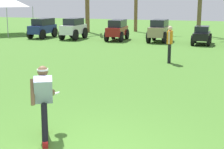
{
  "coord_description": "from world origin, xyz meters",
  "views": [
    {
      "loc": [
        2.19,
        -5.0,
        2.65
      ],
      "look_at": [
        -0.29,
        2.56,
        0.9
      ],
      "focal_mm": 55.0,
      "sensor_mm": 36.0,
      "label": 1
    }
  ],
  "objects_px": {
    "teammate_midfield": "(170,41)",
    "parked_car_slot_e": "(202,35)",
    "parked_car_slot_d": "(159,30)",
    "frisbee_in_flight": "(54,94)",
    "frisbee_thrower": "(44,98)",
    "parked_car_slot_b": "(74,28)",
    "event_tent": "(0,0)",
    "parked_car_slot_c": "(117,29)",
    "parked_car_slot_a": "(43,27)"
  },
  "relations": [
    {
      "from": "teammate_midfield",
      "to": "parked_car_slot_e",
      "type": "relative_size",
      "value": 0.71
    },
    {
      "from": "teammate_midfield",
      "to": "frisbee_in_flight",
      "type": "bearing_deg",
      "value": -97.49
    },
    {
      "from": "frisbee_thrower",
      "to": "event_tent",
      "type": "xyz_separation_m",
      "value": [
        -13.3,
        17.25,
        1.83
      ]
    },
    {
      "from": "teammate_midfield",
      "to": "parked_car_slot_c",
      "type": "height_order",
      "value": "teammate_midfield"
    },
    {
      "from": "parked_car_slot_c",
      "to": "parked_car_slot_e",
      "type": "xyz_separation_m",
      "value": [
        5.46,
        -0.48,
        -0.16
      ]
    },
    {
      "from": "parked_car_slot_e",
      "to": "parked_car_slot_a",
      "type": "bearing_deg",
      "value": 178.24
    },
    {
      "from": "frisbee_thrower",
      "to": "parked_car_slot_e",
      "type": "xyz_separation_m",
      "value": [
        1.93,
        15.62,
        -0.23
      ]
    },
    {
      "from": "parked_car_slot_c",
      "to": "event_tent",
      "type": "height_order",
      "value": "event_tent"
    },
    {
      "from": "parked_car_slot_e",
      "to": "frisbee_thrower",
      "type": "bearing_deg",
      "value": -97.03
    },
    {
      "from": "frisbee_thrower",
      "to": "parked_car_slot_e",
      "type": "distance_m",
      "value": 15.74
    },
    {
      "from": "frisbee_thrower",
      "to": "event_tent",
      "type": "bearing_deg",
      "value": 127.63
    },
    {
      "from": "teammate_midfield",
      "to": "parked_car_slot_e",
      "type": "xyz_separation_m",
      "value": [
        0.88,
        6.8,
        -0.38
      ]
    },
    {
      "from": "parked_car_slot_c",
      "to": "parked_car_slot_e",
      "type": "height_order",
      "value": "parked_car_slot_c"
    },
    {
      "from": "parked_car_slot_e",
      "to": "parked_car_slot_b",
      "type": "bearing_deg",
      "value": 178.25
    },
    {
      "from": "parked_car_slot_c",
      "to": "parked_car_slot_d",
      "type": "relative_size",
      "value": 1.03
    },
    {
      "from": "parked_car_slot_b",
      "to": "parked_car_slot_d",
      "type": "distance_m",
      "value": 5.84
    },
    {
      "from": "frisbee_in_flight",
      "to": "teammate_midfield",
      "type": "xyz_separation_m",
      "value": [
        1.09,
        8.31,
        0.19
      ]
    },
    {
      "from": "teammate_midfield",
      "to": "parked_car_slot_b",
      "type": "distance_m",
      "value": 10.39
    },
    {
      "from": "parked_car_slot_a",
      "to": "parked_car_slot_e",
      "type": "xyz_separation_m",
      "value": [
        10.9,
        -0.33,
        -0.16
      ]
    },
    {
      "from": "parked_car_slot_a",
      "to": "parked_car_slot_e",
      "type": "distance_m",
      "value": 10.91
    },
    {
      "from": "parked_car_slot_d",
      "to": "frisbee_in_flight",
      "type": "bearing_deg",
      "value": -87.46
    },
    {
      "from": "frisbee_thrower",
      "to": "parked_car_slot_b",
      "type": "bearing_deg",
      "value": 112.5
    },
    {
      "from": "parked_car_slot_c",
      "to": "frisbee_thrower",
      "type": "bearing_deg",
      "value": -77.63
    },
    {
      "from": "parked_car_slot_b",
      "to": "parked_car_slot_c",
      "type": "height_order",
      "value": "parked_car_slot_b"
    },
    {
      "from": "frisbee_in_flight",
      "to": "parked_car_slot_a",
      "type": "height_order",
      "value": "parked_car_slot_a"
    },
    {
      "from": "frisbee_in_flight",
      "to": "parked_car_slot_d",
      "type": "xyz_separation_m",
      "value": [
        -0.69,
        15.63,
        -0.0
      ]
    },
    {
      "from": "parked_car_slot_a",
      "to": "parked_car_slot_d",
      "type": "xyz_separation_m",
      "value": [
        8.23,
        0.18,
        0.02
      ]
    },
    {
      "from": "parked_car_slot_b",
      "to": "event_tent",
      "type": "xyz_separation_m",
      "value": [
        -6.72,
        1.37,
        1.88
      ]
    },
    {
      "from": "parked_car_slot_a",
      "to": "parked_car_slot_d",
      "type": "height_order",
      "value": "parked_car_slot_d"
    },
    {
      "from": "frisbee_thrower",
      "to": "parked_car_slot_a",
      "type": "bearing_deg",
      "value": 119.36
    },
    {
      "from": "parked_car_slot_d",
      "to": "parked_car_slot_e",
      "type": "distance_m",
      "value": 2.72
    },
    {
      "from": "parked_car_slot_b",
      "to": "parked_car_slot_e",
      "type": "xyz_separation_m",
      "value": [
        8.51,
        -0.26,
        -0.18
      ]
    },
    {
      "from": "parked_car_slot_a",
      "to": "event_tent",
      "type": "height_order",
      "value": "event_tent"
    },
    {
      "from": "parked_car_slot_b",
      "to": "parked_car_slot_c",
      "type": "distance_m",
      "value": 3.06
    },
    {
      "from": "parked_car_slot_e",
      "to": "event_tent",
      "type": "xyz_separation_m",
      "value": [
        -15.23,
        1.63,
        2.06
      ]
    },
    {
      "from": "teammate_midfield",
      "to": "parked_car_slot_d",
      "type": "bearing_deg",
      "value": 103.72
    },
    {
      "from": "parked_car_slot_a",
      "to": "parked_car_slot_e",
      "type": "bearing_deg",
      "value": -1.76
    },
    {
      "from": "parked_car_slot_b",
      "to": "event_tent",
      "type": "height_order",
      "value": "event_tent"
    },
    {
      "from": "frisbee_thrower",
      "to": "parked_car_slot_d",
      "type": "bearing_deg",
      "value": 92.63
    },
    {
      "from": "parked_car_slot_b",
      "to": "parked_car_slot_c",
      "type": "bearing_deg",
      "value": 4.22
    },
    {
      "from": "parked_car_slot_a",
      "to": "parked_car_slot_c",
      "type": "xyz_separation_m",
      "value": [
        5.44,
        0.15,
        0.0
      ]
    },
    {
      "from": "teammate_midfield",
      "to": "parked_car_slot_d",
      "type": "distance_m",
      "value": 7.53
    },
    {
      "from": "teammate_midfield",
      "to": "parked_car_slot_b",
      "type": "xyz_separation_m",
      "value": [
        -7.62,
        7.06,
        -0.2
      ]
    },
    {
      "from": "frisbee_thrower",
      "to": "event_tent",
      "type": "height_order",
      "value": "event_tent"
    },
    {
      "from": "frisbee_in_flight",
      "to": "teammate_midfield",
      "type": "distance_m",
      "value": 8.39
    },
    {
      "from": "parked_car_slot_a",
      "to": "parked_car_slot_b",
      "type": "bearing_deg",
      "value": -1.78
    },
    {
      "from": "frisbee_in_flight",
      "to": "parked_car_slot_a",
      "type": "bearing_deg",
      "value": 120.02
    },
    {
      "from": "frisbee_thrower",
      "to": "parked_car_slot_d",
      "type": "xyz_separation_m",
      "value": [
        -0.74,
        16.13,
        -0.05
      ]
    },
    {
      "from": "frisbee_in_flight",
      "to": "parked_car_slot_d",
      "type": "distance_m",
      "value": 15.64
    },
    {
      "from": "parked_car_slot_a",
      "to": "parked_car_slot_c",
      "type": "relative_size",
      "value": 0.99
    }
  ]
}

